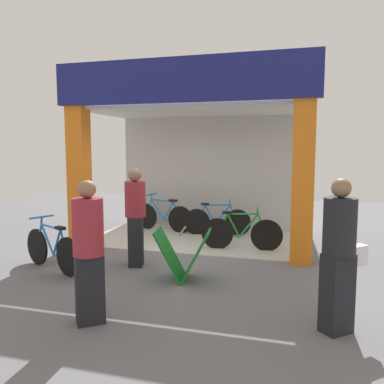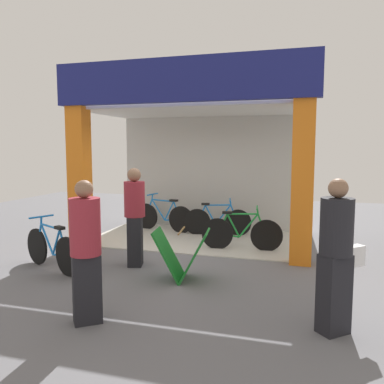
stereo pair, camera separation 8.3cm
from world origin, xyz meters
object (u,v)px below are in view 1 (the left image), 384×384
object	(u,v)px
bicycle_inside_0	(217,221)
sandwich_board_sign	(183,255)
bicycle_parked_0	(52,249)
pedestrian_1	(339,254)
bicycle_inside_2	(242,233)
pedestrian_2	(136,215)
bicycle_inside_1	(163,216)
pedestrian_0	(89,250)

from	to	relation	value
bicycle_inside_0	sandwich_board_sign	world-z (taller)	bicycle_inside_0
bicycle_parked_0	pedestrian_1	xyz separation A→B (m)	(4.48, -1.10, 0.55)
bicycle_inside_0	pedestrian_1	distance (m)	5.14
bicycle_inside_2	sandwich_board_sign	size ratio (longest dim) A/B	1.74
bicycle_inside_2	sandwich_board_sign	xyz separation A→B (m)	(-0.60, -2.07, 0.04)
pedestrian_2	bicycle_inside_0	bearing A→B (deg)	73.14
bicycle_inside_1	sandwich_board_sign	bearing A→B (deg)	-64.93
sandwich_board_sign	bicycle_inside_1	bearing A→B (deg)	115.07
bicycle_inside_0	pedestrian_2	bearing A→B (deg)	-106.86
sandwich_board_sign	bicycle_parked_0	bearing A→B (deg)	-176.50
bicycle_inside_0	sandwich_board_sign	xyz separation A→B (m)	(0.18, -3.28, 0.05)
bicycle_inside_1	sandwich_board_sign	distance (m)	3.72
bicycle_parked_0	sandwich_board_sign	xyz separation A→B (m)	(2.28, 0.14, 0.04)
bicycle_inside_2	pedestrian_2	world-z (taller)	pedestrian_2
bicycle_parked_0	pedestrian_1	size ratio (longest dim) A/B	0.86
bicycle_inside_1	pedestrian_1	distance (m)	5.98
bicycle_parked_0	bicycle_inside_2	bearing A→B (deg)	37.61
pedestrian_0	pedestrian_2	size ratio (longest dim) A/B	0.99
pedestrian_0	pedestrian_2	bearing A→B (deg)	100.58
bicycle_inside_1	pedestrian_2	bearing A→B (deg)	-79.05
pedestrian_1	pedestrian_2	world-z (taller)	pedestrian_1
bicycle_inside_2	bicycle_parked_0	size ratio (longest dim) A/B	1.09
bicycle_inside_2	pedestrian_1	world-z (taller)	pedestrian_1
bicycle_inside_1	pedestrian_1	bearing A→B (deg)	-50.63
bicycle_inside_0	pedestrian_2	size ratio (longest dim) A/B	0.91
bicycle_parked_0	pedestrian_2	bearing A→B (deg)	27.40
pedestrian_2	bicycle_parked_0	bearing A→B (deg)	-152.60
bicycle_inside_2	sandwich_board_sign	bearing A→B (deg)	-106.02
bicycle_parked_0	pedestrian_1	world-z (taller)	pedestrian_1
pedestrian_0	pedestrian_2	world-z (taller)	pedestrian_2
bicycle_inside_2	sandwich_board_sign	distance (m)	2.16
pedestrian_0	pedestrian_1	distance (m)	2.85
bicycle_parked_0	sandwich_board_sign	distance (m)	2.28
bicycle_inside_1	bicycle_inside_2	distance (m)	2.53
sandwich_board_sign	pedestrian_1	size ratio (longest dim) A/B	0.53
bicycle_parked_0	pedestrian_2	distance (m)	1.51
bicycle_parked_0	bicycle_inside_1	bearing A→B (deg)	78.72
bicycle_inside_0	bicycle_inside_2	size ratio (longest dim) A/B	0.96
bicycle_inside_1	sandwich_board_sign	world-z (taller)	bicycle_inside_1
pedestrian_1	bicycle_inside_2	bearing A→B (deg)	115.92
bicycle_inside_2	pedestrian_1	distance (m)	3.72
bicycle_inside_0	bicycle_inside_1	xyz separation A→B (m)	(-1.39, 0.09, 0.02)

